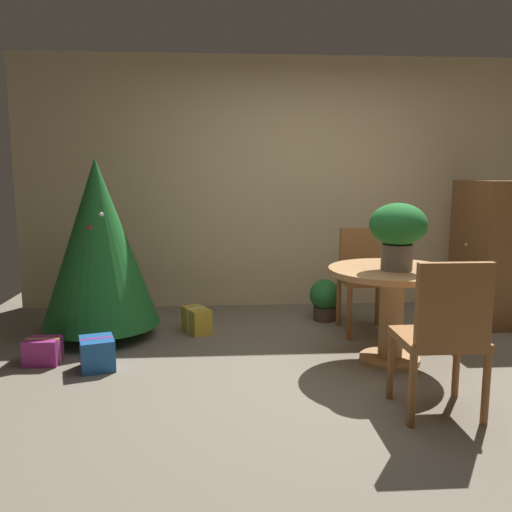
% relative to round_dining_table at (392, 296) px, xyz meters
% --- Properties ---
extents(ground_plane, '(6.60, 6.60, 0.00)m').
position_rel_round_dining_table_xyz_m(ground_plane, '(-0.36, -0.36, -0.51)').
color(ground_plane, '#756B5B').
extents(back_wall_panel, '(6.00, 0.10, 2.60)m').
position_rel_round_dining_table_xyz_m(back_wall_panel, '(-0.36, 1.84, 0.79)').
color(back_wall_panel, beige).
rests_on(back_wall_panel, ground_plane).
extents(round_dining_table, '(0.96, 0.96, 0.72)m').
position_rel_round_dining_table_xyz_m(round_dining_table, '(0.00, 0.00, 0.00)').
color(round_dining_table, '#B27F4C').
rests_on(round_dining_table, ground_plane).
extents(flower_vase, '(0.41, 0.41, 0.49)m').
position_rel_round_dining_table_xyz_m(flower_vase, '(0.00, -0.06, 0.51)').
color(flower_vase, '#665B51').
rests_on(flower_vase, round_dining_table).
extents(wooden_chair_far, '(0.41, 0.46, 0.92)m').
position_rel_round_dining_table_xyz_m(wooden_chair_far, '(0.00, 0.82, 0.01)').
color(wooden_chair_far, brown).
rests_on(wooden_chair_far, ground_plane).
extents(wooden_chair_near, '(0.47, 0.42, 0.94)m').
position_rel_round_dining_table_xyz_m(wooden_chair_near, '(0.00, -0.93, 0.02)').
color(wooden_chair_near, brown).
rests_on(wooden_chair_near, ground_plane).
extents(holiday_tree, '(0.99, 0.99, 1.54)m').
position_rel_round_dining_table_xyz_m(holiday_tree, '(-2.31, 0.76, 0.32)').
color(holiday_tree, brown).
rests_on(holiday_tree, ground_plane).
extents(gift_box_purple, '(0.25, 0.20, 0.20)m').
position_rel_round_dining_table_xyz_m(gift_box_purple, '(-2.61, 0.12, -0.41)').
color(gift_box_purple, '#9E287A').
rests_on(gift_box_purple, ground_plane).
extents(gift_box_gold, '(0.28, 0.33, 0.23)m').
position_rel_round_dining_table_xyz_m(gift_box_gold, '(-1.50, 0.84, -0.40)').
color(gift_box_gold, gold).
rests_on(gift_box_gold, ground_plane).
extents(gift_box_blue, '(0.30, 0.32, 0.23)m').
position_rel_round_dining_table_xyz_m(gift_box_blue, '(-2.18, -0.01, -0.39)').
color(gift_box_blue, '#1E569E').
rests_on(gift_box_blue, ground_plane).
extents(wooden_cabinet, '(0.47, 0.80, 1.35)m').
position_rel_round_dining_table_xyz_m(wooden_cabinet, '(1.28, 1.04, 0.16)').
color(wooden_cabinet, brown).
rests_on(wooden_cabinet, ground_plane).
extents(potted_plant, '(0.30, 0.30, 0.40)m').
position_rel_round_dining_table_xyz_m(potted_plant, '(-0.27, 1.16, -0.29)').
color(potted_plant, '#4C382D').
rests_on(potted_plant, ground_plane).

